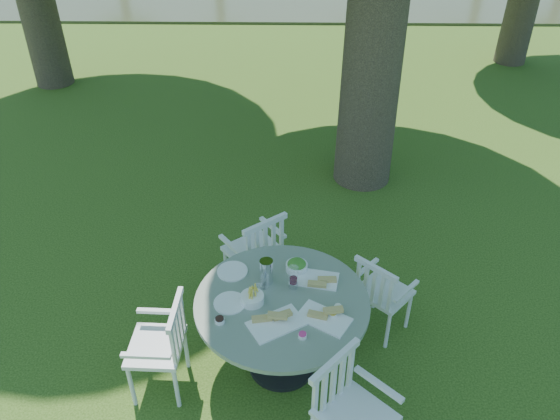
% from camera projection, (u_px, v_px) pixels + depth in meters
% --- Properties ---
extents(ground, '(140.00, 140.00, 0.00)m').
position_uv_depth(ground, '(280.00, 292.00, 5.38)').
color(ground, '#1D390C').
rests_on(ground, ground).
extents(table, '(1.36, 1.36, 0.76)m').
position_uv_depth(table, '(282.00, 314.00, 4.30)').
color(table, black).
rests_on(table, ground).
extents(chair_ne, '(0.57, 0.57, 0.83)m').
position_uv_depth(chair_ne, '(379.00, 292.00, 4.69)').
color(chair_ne, silver).
rests_on(chair_ne, ground).
extents(chair_nw, '(0.64, 0.63, 0.92)m').
position_uv_depth(chair_nw, '(259.00, 250.00, 5.07)').
color(chair_nw, silver).
rests_on(chair_nw, ground).
extents(chair_sw, '(0.43, 0.46, 0.89)m').
position_uv_depth(chair_sw, '(166.00, 341.00, 4.19)').
color(chair_sw, silver).
rests_on(chair_sw, ground).
extents(chair_se, '(0.65, 0.65, 0.94)m').
position_uv_depth(chair_se, '(345.00, 407.00, 3.67)').
color(chair_se, silver).
rests_on(chair_se, ground).
extents(tableware, '(1.08, 0.91, 0.22)m').
position_uv_depth(tableware, '(277.00, 289.00, 4.26)').
color(tableware, white).
rests_on(tableware, table).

